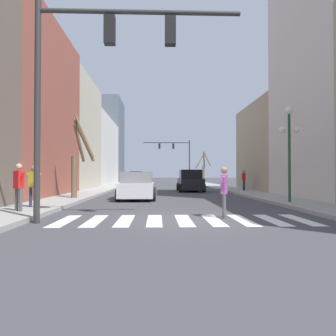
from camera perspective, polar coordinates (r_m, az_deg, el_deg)
ground_plane at (r=10.21m, az=2.77°, el=-9.02°), size 240.00×240.00×0.00m
building_row_left at (r=33.06m, az=-17.70°, el=6.37°), size 6.00×55.79×13.77m
crosswalk_stripes at (r=10.12m, az=2.81°, el=-9.07°), size 7.65×2.60×0.01m
traffic_signal_near at (r=10.29m, az=-12.62°, el=17.77°), size 6.03×0.28×6.59m
traffic_signal_far at (r=51.48m, az=1.45°, el=2.84°), size 7.35×0.28×6.77m
street_lamp_right_corner at (r=15.99m, az=20.36°, el=5.54°), size 0.95×0.36×4.36m
car_at_intersection at (r=18.39m, az=-5.40°, el=-3.21°), size 2.08×4.25×1.54m
car_parked_right_near at (r=37.48m, az=4.42°, el=-2.00°), size 2.19×4.68×1.73m
car_parked_left_far at (r=26.84m, az=3.90°, el=-2.34°), size 2.07×4.33×1.77m
car_parked_right_mid at (r=41.89m, az=-5.54°, el=-1.88°), size 1.96×4.29×1.77m
pedestrian_waiting_at_curb at (r=13.53m, az=-22.36°, el=-2.35°), size 0.66×0.33×1.59m
pedestrian_on_right_sidewalk at (r=10.72m, az=9.75°, el=-3.39°), size 0.29×0.71×1.65m
pedestrian_on_left_sidewalk at (r=12.30m, az=-24.56°, el=-2.36°), size 0.59×0.52×1.63m
pedestrian_near_right_corner at (r=26.04m, az=13.06°, el=-1.75°), size 0.41×0.63×1.59m
street_tree_left_far at (r=46.16m, az=6.19°, el=0.10°), size 2.06×1.88×4.51m
street_tree_right_mid at (r=18.32m, az=-15.46°, el=1.11°), size 1.37×1.73×4.53m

